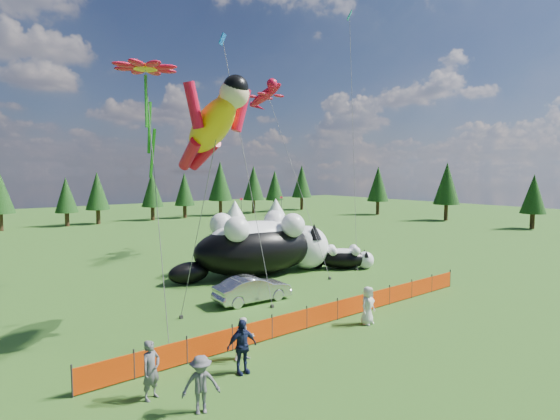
# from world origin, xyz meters

# --- Properties ---
(ground) EXTENTS (160.00, 160.00, 0.00)m
(ground) POSITION_xyz_m (0.00, 0.00, 0.00)
(ground) COLOR #103A0A
(ground) RESTS_ON ground
(safety_fence) EXTENTS (22.06, 0.06, 1.10)m
(safety_fence) POSITION_xyz_m (0.00, -3.00, 0.50)
(safety_fence) COLOR #262626
(safety_fence) RESTS_ON ground
(tree_line) EXTENTS (90.00, 4.00, 8.00)m
(tree_line) POSITION_xyz_m (0.00, 45.00, 4.00)
(tree_line) COLOR black
(tree_line) RESTS_ON ground
(festival_tents) EXTENTS (50.00, 3.20, 2.80)m
(festival_tents) POSITION_xyz_m (11.00, 40.00, 1.40)
(festival_tents) COLOR white
(festival_tents) RESTS_ON ground
(cat_large) EXTENTS (12.05, 5.54, 4.36)m
(cat_large) POSITION_xyz_m (3.69, 7.01, 2.07)
(cat_large) COLOR black
(cat_large) RESTS_ON ground
(cat_small) EXTENTS (4.10, 3.54, 1.74)m
(cat_small) POSITION_xyz_m (9.61, 4.66, 0.83)
(cat_small) COLOR black
(cat_small) RESTS_ON ground
(car) EXTENTS (4.46, 1.80, 1.44)m
(car) POSITION_xyz_m (-0.58, 2.02, 0.72)
(car) COLOR silver
(car) RESTS_ON ground
(spectator_a) EXTENTS (0.82, 0.69, 1.91)m
(spectator_a) POSITION_xyz_m (-9.02, -4.63, 0.95)
(spectator_a) COLOR #555459
(spectator_a) RESTS_ON ground
(spectator_b) EXTENTS (0.89, 0.63, 1.66)m
(spectator_b) POSITION_xyz_m (-5.08, -4.00, 0.83)
(spectator_b) COLOR silver
(spectator_b) RESTS_ON ground
(spectator_c) EXTENTS (1.21, 0.71, 1.98)m
(spectator_c) POSITION_xyz_m (-5.77, -4.90, 0.99)
(spectator_c) COLOR #161E3E
(spectator_c) RESTS_ON ground
(spectator_d) EXTENTS (1.28, 0.96, 1.77)m
(spectator_d) POSITION_xyz_m (-8.15, -6.33, 0.89)
(spectator_d) COLOR #555459
(spectator_d) RESTS_ON ground
(spectator_e) EXTENTS (0.96, 0.69, 1.82)m
(spectator_e) POSITION_xyz_m (1.71, -4.30, 0.91)
(spectator_e) COLOR silver
(spectator_e) RESTS_ON ground
(superhero_kite) EXTENTS (4.76, 5.21, 11.50)m
(superhero_kite) POSITION_xyz_m (-4.56, -0.71, 9.19)
(superhero_kite) COLOR #FFAA0D
(superhero_kite) RESTS_ON ground
(gecko_kite) EXTENTS (4.05, 13.55, 17.40)m
(gecko_kite) POSITION_xyz_m (8.67, 13.47, 13.84)
(gecko_kite) COLOR red
(gecko_kite) RESTS_ON ground
(flower_kite) EXTENTS (3.79, 5.23, 12.14)m
(flower_kite) POSITION_xyz_m (-6.52, 1.64, 11.66)
(flower_kite) COLOR red
(flower_kite) RESTS_ON ground
(diamond_kite_a) EXTENTS (1.26, 6.56, 16.61)m
(diamond_kite_a) POSITION_xyz_m (0.33, 6.23, 14.52)
(diamond_kite_a) COLOR blue
(diamond_kite_a) RESTS_ON ground
(diamond_kite_b) EXTENTS (4.28, 5.13, 21.19)m
(diamond_kite_b) POSITION_xyz_m (13.34, 8.04, 18.99)
(diamond_kite_b) COLOR #0B8874
(diamond_kite_b) RESTS_ON ground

